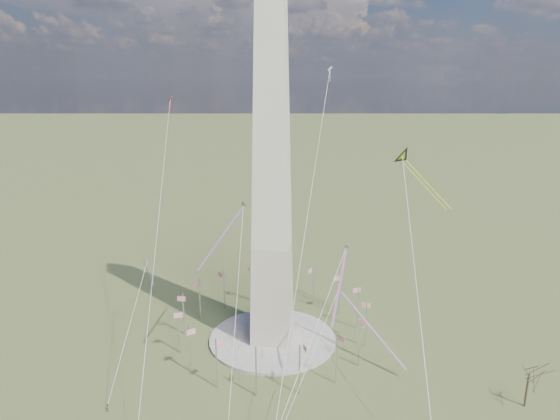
# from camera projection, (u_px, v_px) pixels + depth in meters

# --- Properties ---
(ground) EXTENTS (2000.00, 2000.00, 0.00)m
(ground) POSITION_uv_depth(u_px,v_px,m) (273.00, 340.00, 142.46)
(ground) COLOR #4C5229
(ground) RESTS_ON ground
(plaza) EXTENTS (36.00, 36.00, 0.80)m
(plaza) POSITION_uv_depth(u_px,v_px,m) (273.00, 339.00, 142.36)
(plaza) COLOR #B6AFA7
(plaza) RESTS_ON ground
(washington_monument) EXTENTS (15.56, 15.56, 100.00)m
(washington_monument) POSITION_uv_depth(u_px,v_px,m) (272.00, 175.00, 130.00)
(washington_monument) COLOR beige
(washington_monument) RESTS_ON plaza
(flagpole_ring) EXTENTS (54.40, 54.40, 13.00)m
(flagpole_ring) POSITION_uv_depth(u_px,v_px,m) (272.00, 317.00, 140.57)
(flagpole_ring) COLOR silver
(flagpole_ring) RESTS_ON ground
(tree_near) EXTENTS (7.26, 7.26, 12.70)m
(tree_near) POSITION_uv_depth(u_px,v_px,m) (530.00, 371.00, 111.57)
(tree_near) COLOR #4E412F
(tree_near) RESTS_ON ground
(person_west) EXTENTS (1.07, 1.03, 1.74)m
(person_west) POSITION_uv_depth(u_px,v_px,m) (108.00, 407.00, 112.08)
(person_west) COLOR gray
(person_west) RESTS_ON ground
(kite_delta_black) EXTENTS (15.67, 15.58, 14.81)m
(kite_delta_black) POSITION_uv_depth(u_px,v_px,m) (405.00, 160.00, 137.65)
(kite_delta_black) COLOR black
(kite_delta_black) RESTS_ON ground
(kite_diamond_purple) EXTENTS (2.02, 3.19, 9.91)m
(kite_diamond_purple) POSITION_uv_depth(u_px,v_px,m) (148.00, 263.00, 139.12)
(kite_diamond_purple) COLOR #40176A
(kite_diamond_purple) RESTS_ON ground
(kite_streamer_left) EXTENTS (4.04, 19.75, 13.60)m
(kite_streamer_left) POSITION_uv_depth(u_px,v_px,m) (342.00, 275.00, 122.65)
(kite_streamer_left) COLOR #F73D27
(kite_streamer_left) RESTS_ON ground
(kite_streamer_mid) EXTENTS (8.91, 17.52, 12.89)m
(kite_streamer_mid) POSITION_uv_depth(u_px,v_px,m) (228.00, 228.00, 123.81)
(kite_streamer_mid) COLOR #F73D27
(kite_streamer_mid) RESTS_ON ground
(kite_streamer_right) EXTENTS (18.43, 15.89, 15.80)m
(kite_streamer_right) POSITION_uv_depth(u_px,v_px,m) (361.00, 314.00, 131.50)
(kite_streamer_right) COLOR #F73D27
(kite_streamer_right) RESTS_ON ground
(kite_small_red) EXTENTS (1.51, 2.35, 5.16)m
(kite_small_red) POSITION_uv_depth(u_px,v_px,m) (170.00, 100.00, 165.91)
(kite_small_red) COLOR red
(kite_small_red) RESTS_ON ground
(kite_small_white) EXTENTS (1.72, 1.61, 4.81)m
(kite_small_white) POSITION_uv_depth(u_px,v_px,m) (330.00, 70.00, 160.11)
(kite_small_white) COLOR white
(kite_small_white) RESTS_ON ground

